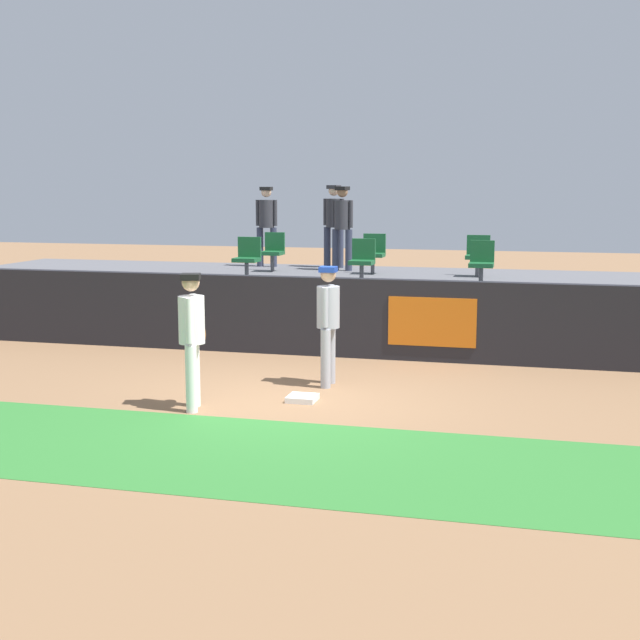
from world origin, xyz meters
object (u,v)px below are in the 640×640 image
at_px(first_base, 302,398).
at_px(seat_front_right, 482,261).
at_px(seat_front_center, 362,258).
at_px(spectator_hooded, 342,222).
at_px(player_fielder_home, 192,332).
at_px(spectator_capped, 334,220).
at_px(seat_back_left, 273,250).
at_px(seat_back_center, 373,251).
at_px(seat_front_left, 248,256).
at_px(seat_back_right, 478,253).
at_px(player_runner_visitor, 328,317).
at_px(spectator_casual, 267,221).

height_order(first_base, seat_front_right, seat_front_right).
bearing_deg(seat_front_center, spectator_hooded, 111.70).
bearing_deg(player_fielder_home, spectator_capped, 164.78).
bearing_deg(first_base, spectator_hooded, 98.43).
xyz_separation_m(player_fielder_home, seat_back_left, (-1.15, 7.28, 0.57)).
xyz_separation_m(seat_back_center, seat_front_left, (-2.18, -1.80, -0.00)).
height_order(player_fielder_home, seat_back_right, seat_back_right).
bearing_deg(seat_front_center, seat_back_right, 41.38).
distance_m(seat_back_right, seat_front_left, 4.71).
height_order(seat_back_center, seat_front_left, same).
distance_m(player_fielder_home, player_runner_visitor, 2.29).
distance_m(seat_back_left, spectator_capped, 1.71).
bearing_deg(seat_front_left, spectator_hooded, 59.54).
bearing_deg(spectator_hooded, seat_front_right, 158.54).
distance_m(player_runner_visitor, spectator_hooded, 6.25).
distance_m(seat_front_center, spectator_hooded, 2.59).
height_order(seat_front_right, seat_back_center, same).
distance_m(seat_front_right, spectator_hooded, 3.98).
bearing_deg(seat_back_right, player_runner_visitor, -108.26).
bearing_deg(player_runner_visitor, first_base, -7.40).
relative_size(player_fielder_home, seat_front_right, 2.19).
distance_m(player_fielder_home, seat_back_right, 7.99).
xyz_separation_m(player_runner_visitor, spectator_hooded, (-1.17, 6.03, 1.17)).
relative_size(first_base, seat_front_center, 0.48).
distance_m(seat_back_left, seat_front_center, 2.96).
xyz_separation_m(spectator_hooded, spectator_capped, (-0.35, 0.65, 0.02)).
height_order(seat_back_right, seat_back_center, same).
xyz_separation_m(seat_back_right, spectator_hooded, (-2.98, 0.54, 0.59)).
relative_size(seat_front_right, spectator_capped, 0.45).
xyz_separation_m(first_base, spectator_capped, (-1.39, 7.69, 2.19)).
bearing_deg(seat_front_right, spectator_hooded, 143.55).
height_order(seat_back_center, spectator_casual, spectator_casual).
height_order(seat_back_right, seat_front_left, same).
bearing_deg(first_base, seat_front_left, 117.23).
bearing_deg(spectator_capped, spectator_hooded, 132.22).
xyz_separation_m(seat_back_center, seat_front_center, (0.13, -1.80, -0.00)).
bearing_deg(first_base, player_runner_visitor, 83.20).
bearing_deg(player_runner_visitor, seat_front_left, -146.00).
distance_m(seat_back_left, spectator_hooded, 1.62).
distance_m(first_base, spectator_capped, 8.12).
height_order(seat_back_right, seat_front_center, same).
height_order(player_fielder_home, seat_back_left, seat_back_left).
xyz_separation_m(seat_back_left, seat_front_center, (2.35, -1.80, 0.00)).
bearing_deg(seat_back_left, spectator_capped, 48.20).
height_order(player_runner_visitor, spectator_casual, spectator_casual).
height_order(seat_back_center, seat_back_left, same).
bearing_deg(player_runner_visitor, seat_back_center, -176.80).
bearing_deg(spectator_capped, seat_front_center, 127.27).
xyz_separation_m(player_runner_visitor, seat_front_left, (-2.54, 3.69, 0.58)).
distance_m(first_base, seat_front_center, 4.97).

